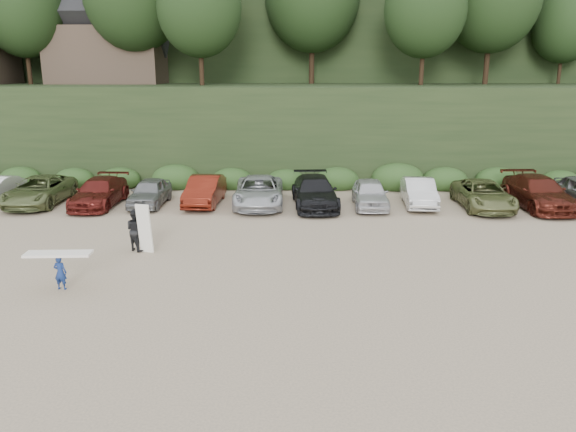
{
  "coord_description": "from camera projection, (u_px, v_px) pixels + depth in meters",
  "views": [
    {
      "loc": [
        2.25,
        -19.07,
        7.15
      ],
      "look_at": [
        1.71,
        3.0,
        1.3
      ],
      "focal_mm": 35.0,
      "sensor_mm": 36.0,
      "label": 1
    }
  ],
  "objects": [
    {
      "name": "hillside_backdrop",
      "position": [
        276.0,
        22.0,
        52.16
      ],
      "size": [
        90.0,
        41.5,
        28.0
      ],
      "color": "black",
      "rests_on": "ground"
    },
    {
      "name": "child_surfer",
      "position": [
        59.0,
        264.0,
        18.48
      ],
      "size": [
        2.18,
        0.73,
        1.29
      ],
      "color": "navy",
      "rests_on": "ground"
    },
    {
      "name": "ground",
      "position": [
        239.0,
        272.0,
        20.32
      ],
      "size": [
        120.0,
        120.0,
        0.0
      ],
      "primitive_type": "plane",
      "color": "tan",
      "rests_on": "ground"
    },
    {
      "name": "parked_cars",
      "position": [
        301.0,
        192.0,
        29.74
      ],
      "size": [
        39.22,
        5.81,
        1.64
      ],
      "color": "#9F9FA4",
      "rests_on": "ground"
    },
    {
      "name": "adult_surfer",
      "position": [
        136.0,
        230.0,
        22.45
      ],
      "size": [
        1.29,
        1.03,
        2.01
      ],
      "color": "black",
      "rests_on": "ground"
    }
  ]
}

